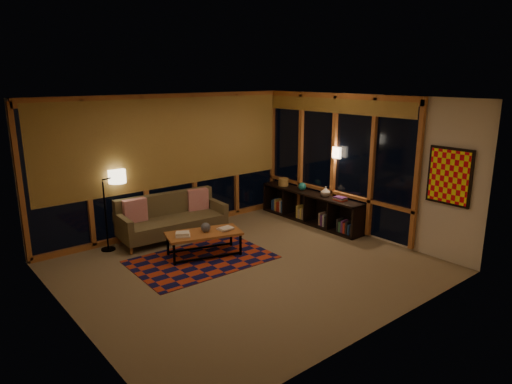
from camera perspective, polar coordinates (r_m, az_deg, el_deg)
floor at (r=7.54m, az=-1.08°, el=-9.35°), size 5.50×5.00×0.01m
ceiling at (r=6.91m, az=-1.19°, el=11.60°), size 5.50×5.00×0.01m
walls at (r=7.11m, az=-1.13°, el=0.67°), size 5.51×5.01×2.70m
window_wall_back at (r=9.10m, az=-10.69°, el=3.46°), size 5.30×0.16×2.60m
window_wall_right at (r=9.35m, az=9.55°, el=3.81°), size 0.16×3.70×2.60m
wall_art at (r=8.00m, az=23.01°, el=1.81°), size 0.06×0.74×0.94m
wall_sconce at (r=9.18m, az=10.06°, el=4.86°), size 0.12×0.18×0.22m
sofa at (r=8.81m, az=-10.41°, el=-3.20°), size 2.05×0.96×0.82m
pillow_left at (r=8.68m, az=-14.89°, el=-2.22°), size 0.44×0.16×0.44m
pillow_right at (r=9.22m, az=-7.30°, el=-0.92°), size 0.44×0.21×0.42m
area_rug at (r=7.87m, az=-6.82°, el=-8.36°), size 2.32×1.59×0.01m
coffee_table at (r=7.97m, az=-6.50°, el=-6.47°), size 1.38×0.92×0.42m
book_stack_a at (r=7.76m, az=-9.20°, el=-5.19°), size 0.31×0.29×0.07m
book_stack_b at (r=7.98m, az=-3.83°, el=-4.57°), size 0.25×0.20×0.05m
ceramic_pot at (r=7.90m, az=-6.32°, el=-4.39°), size 0.17×0.17×0.17m
floor_lamp at (r=8.44m, az=-18.33°, el=-2.39°), size 0.55×0.45×1.41m
bookshelf at (r=9.71m, az=6.79°, el=-1.92°), size 0.40×2.59×0.65m
basket at (r=10.16m, az=3.44°, el=1.27°), size 0.25×0.25×0.17m
teal_bowl at (r=9.78m, az=5.79°, el=0.70°), size 0.18×0.18×0.17m
vase at (r=9.33m, az=8.68°, el=0.06°), size 0.22×0.22×0.21m
shelf_book_stack at (r=9.10m, az=10.48°, el=-0.82°), size 0.20×0.27×0.07m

